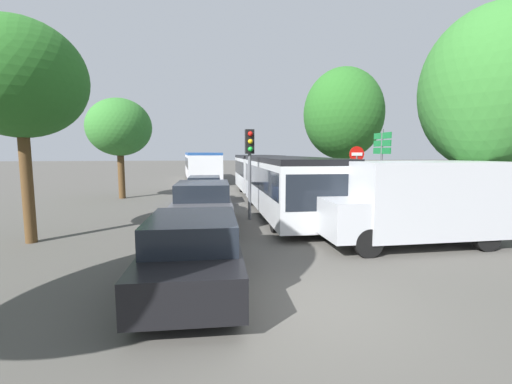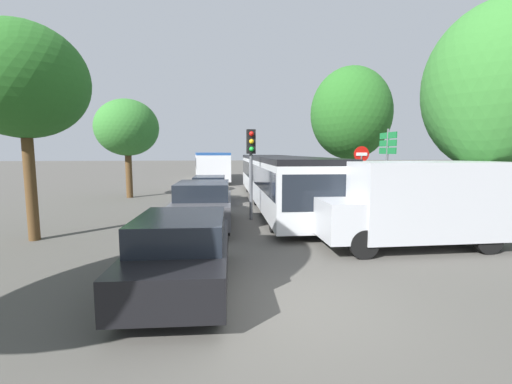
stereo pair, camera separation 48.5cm
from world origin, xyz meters
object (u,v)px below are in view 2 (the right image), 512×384
(tree_left_mid, at_px, (23,81))
(tree_right_mid, at_px, (351,116))
(articulated_bus, at_px, (276,176))
(tree_left_far, at_px, (127,129))
(white_van, at_px, (417,201))
(queued_car_black, at_px, (182,251))
(queued_car_blue, at_px, (210,189))
(traffic_light, at_px, (251,154))
(queued_car_graphite, at_px, (203,204))
(city_bus_rear, at_px, (210,164))
(no_entry_sign, at_px, (361,168))
(tree_right_near, at_px, (502,93))
(direction_sign_post, at_px, (387,152))

(tree_left_mid, xyz_separation_m, tree_right_mid, (13.51, 9.70, 0.23))
(articulated_bus, height_order, tree_left_far, tree_left_far)
(white_van, bearing_deg, queued_car_black, 19.36)
(queued_car_blue, relative_size, traffic_light, 1.17)
(tree_left_mid, bearing_deg, queued_car_graphite, 15.10)
(city_bus_rear, xyz_separation_m, queued_car_blue, (0.13, -14.22, -0.77))
(articulated_bus, bearing_deg, queued_car_black, -17.87)
(city_bus_rear, bearing_deg, queued_car_black, 176.08)
(no_entry_sign, bearing_deg, articulated_bus, -124.06)
(traffic_light, relative_size, no_entry_sign, 1.21)
(articulated_bus, height_order, queued_car_graphite, articulated_bus)
(tree_right_near, height_order, tree_right_mid, tree_right_mid)
(queued_car_blue, xyz_separation_m, tree_left_far, (-4.53, 2.55, 3.13))
(articulated_bus, distance_m, no_entry_sign, 4.18)
(white_van, height_order, tree_right_near, tree_right_near)
(white_van, bearing_deg, no_entry_sign, -100.19)
(queued_car_blue, relative_size, no_entry_sign, 1.40)
(traffic_light, relative_size, tree_left_mid, 0.55)
(queued_car_black, distance_m, traffic_light, 6.94)
(tree_left_mid, relative_size, tree_right_mid, 0.80)
(direction_sign_post, bearing_deg, articulated_bus, -26.48)
(articulated_bus, height_order, direction_sign_post, direction_sign_post)
(tree_left_mid, xyz_separation_m, tree_left_far, (0.46, 9.49, -0.70))
(no_entry_sign, relative_size, tree_right_mid, 0.37)
(traffic_light, bearing_deg, queued_car_blue, -163.48)
(city_bus_rear, distance_m, tree_left_mid, 21.92)
(queued_car_black, height_order, tree_right_mid, tree_right_mid)
(tree_right_near, bearing_deg, direction_sign_post, 99.21)
(queued_car_blue, distance_m, direction_sign_post, 8.69)
(tree_left_mid, xyz_separation_m, tree_right_near, (13.85, -0.93, -0.18))
(articulated_bus, relative_size, traffic_light, 4.70)
(queued_car_blue, xyz_separation_m, traffic_light, (1.63, -4.64, 1.81))
(direction_sign_post, xyz_separation_m, tree_right_mid, (0.49, 5.50, 2.18))
(queued_car_blue, height_order, tree_right_near, tree_right_near)
(tree_left_far, distance_m, tree_right_mid, 13.09)
(queued_car_black, bearing_deg, no_entry_sign, -38.38)
(no_entry_sign, height_order, tree_right_mid, tree_right_mid)
(no_entry_sign, bearing_deg, traffic_light, -70.74)
(queued_car_blue, relative_size, tree_right_mid, 0.52)
(city_bus_rear, distance_m, white_van, 23.85)
(queued_car_blue, height_order, white_van, white_van)
(traffic_light, xyz_separation_m, no_entry_sign, (5.12, 1.79, -0.62))
(traffic_light, bearing_deg, city_bus_rear, -177.51)
(no_entry_sign, relative_size, tree_left_mid, 0.46)
(tree_right_mid, bearing_deg, tree_left_mid, -144.33)
(queued_car_blue, distance_m, no_entry_sign, 7.43)
(queued_car_graphite, distance_m, direction_sign_post, 8.84)
(city_bus_rear, bearing_deg, tree_left_mid, 163.65)
(city_bus_rear, height_order, queued_car_blue, city_bus_rear)
(traffic_light, bearing_deg, tree_left_mid, -73.73)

